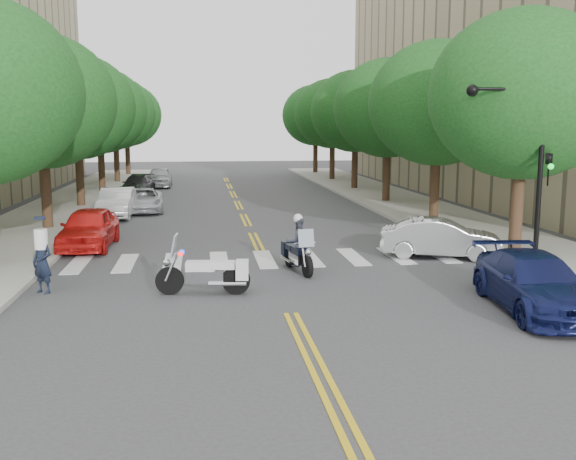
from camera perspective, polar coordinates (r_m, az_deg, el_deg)
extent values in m
plane|color=#38383A|center=(15.73, 0.25, -7.44)|extent=(140.00, 140.00, 0.00)
cube|color=#9E9991|center=(37.92, -18.93, 1.98)|extent=(5.00, 60.00, 0.15)
cube|color=#9E9991|center=(38.95, 9.67, 2.53)|extent=(5.00, 60.00, 0.15)
cylinder|color=#382316|center=(29.83, -20.70, 3.13)|extent=(0.44, 0.44, 3.32)
ellipsoid|color=#144819|center=(29.71, -21.13, 10.63)|extent=(6.40, 6.40, 5.76)
cylinder|color=#382316|center=(37.64, -18.00, 4.41)|extent=(0.44, 0.44, 3.32)
ellipsoid|color=#144819|center=(37.54, -18.30, 10.35)|extent=(6.40, 6.40, 5.76)
cylinder|color=#382316|center=(45.51, -16.23, 5.24)|extent=(0.44, 0.44, 3.32)
ellipsoid|color=#144819|center=(45.44, -16.46, 10.16)|extent=(6.40, 6.40, 5.76)
cylinder|color=#382316|center=(53.42, -14.98, 5.83)|extent=(0.44, 0.44, 3.32)
ellipsoid|color=#144819|center=(53.36, -15.16, 10.01)|extent=(6.40, 6.40, 5.76)
cylinder|color=#382316|center=(61.36, -14.05, 6.26)|extent=(0.44, 0.44, 3.32)
ellipsoid|color=#144819|center=(61.30, -14.20, 9.90)|extent=(6.40, 6.40, 5.76)
cylinder|color=#382316|center=(23.76, 19.65, 1.79)|extent=(0.44, 0.44, 3.32)
ellipsoid|color=#144819|center=(23.61, 20.17, 11.22)|extent=(6.40, 6.40, 5.76)
cylinder|color=#382316|center=(31.03, 12.90, 3.71)|extent=(0.44, 0.44, 3.32)
ellipsoid|color=#144819|center=(30.92, 13.16, 10.92)|extent=(6.40, 6.40, 5.76)
cylinder|color=#382316|center=(38.60, 8.74, 4.86)|extent=(0.44, 0.44, 3.32)
ellipsoid|color=#144819|center=(38.51, 8.88, 10.66)|extent=(6.40, 6.40, 5.76)
cylinder|color=#382316|center=(46.31, 5.94, 5.62)|extent=(0.44, 0.44, 3.32)
ellipsoid|color=#144819|center=(46.24, 6.02, 10.45)|extent=(6.40, 6.40, 5.76)
cylinder|color=#382316|center=(54.11, 3.94, 6.16)|extent=(0.44, 0.44, 3.32)
ellipsoid|color=#144819|center=(54.04, 3.99, 10.29)|extent=(6.40, 6.40, 5.76)
cylinder|color=#382316|center=(61.95, 2.45, 6.55)|extent=(0.44, 0.44, 3.32)
ellipsoid|color=#144819|center=(61.90, 2.47, 10.16)|extent=(6.40, 6.40, 5.76)
cylinder|color=black|center=(21.15, 21.49, 4.48)|extent=(0.16, 0.16, 6.00)
cylinder|color=black|center=(20.57, 18.94, 11.76)|extent=(2.40, 0.10, 0.10)
sphere|color=black|center=(20.11, 16.07, 11.83)|extent=(0.36, 0.36, 0.36)
imported|color=black|center=(21.26, 22.11, 5.01)|extent=(0.16, 0.20, 1.00)
sphere|color=#0CCC26|center=(21.13, 22.33, 5.24)|extent=(0.18, 0.18, 0.18)
cylinder|color=black|center=(19.31, 1.74, -3.27)|extent=(0.27, 0.69, 0.67)
cylinder|color=black|center=(20.77, 0.19, -2.38)|extent=(0.31, 0.69, 0.67)
cube|color=silver|center=(20.06, 0.89, -2.48)|extent=(0.48, 0.93, 0.32)
cube|color=black|center=(19.92, 0.99, -1.84)|extent=(0.48, 0.75, 0.22)
cube|color=black|center=(20.42, 0.47, -1.51)|extent=(0.49, 0.61, 0.16)
cube|color=black|center=(20.85, 0.06, -1.61)|extent=(0.48, 0.38, 0.44)
cube|color=#8C99A5|center=(19.26, 1.61, -0.72)|extent=(0.51, 0.25, 0.54)
cube|color=red|center=(19.49, 1.77, -1.14)|extent=(0.12, 0.12, 0.08)
cube|color=#0C26E5|center=(19.41, 1.11, -1.18)|extent=(0.12, 0.12, 0.08)
imported|color=#474C56|center=(19.96, 0.89, -1.04)|extent=(0.86, 0.73, 1.56)
sphere|color=silver|center=(19.85, 0.90, 1.03)|extent=(0.30, 0.30, 0.30)
cylinder|color=black|center=(17.66, -10.47, -4.45)|extent=(0.78, 0.24, 0.76)
cylinder|color=black|center=(17.48, -4.63, -4.47)|extent=(0.78, 0.28, 0.76)
cube|color=silver|center=(17.52, -7.39, -4.08)|extent=(1.04, 0.46, 0.36)
cube|color=silver|center=(17.47, -7.78, -3.18)|extent=(0.82, 0.48, 0.25)
cube|color=silver|center=(17.41, -5.76, -3.11)|extent=(0.66, 0.51, 0.18)
cube|color=silver|center=(17.41, -4.09, -3.54)|extent=(0.39, 0.53, 0.50)
cube|color=#8C99A5|center=(17.44, -10.09, -1.38)|extent=(0.23, 0.58, 0.61)
cube|color=red|center=(17.32, -9.51, -2.11)|extent=(0.12, 0.12, 0.09)
cube|color=#0C26E5|center=(17.58, -9.40, -1.94)|extent=(0.12, 0.12, 0.09)
imported|color=black|center=(18.67, -20.99, -2.72)|extent=(0.74, 0.67, 1.70)
imported|color=silver|center=(22.86, 13.42, -0.70)|extent=(4.35, 2.71, 1.35)
imported|color=#111748|center=(16.97, 21.07, -4.39)|extent=(2.44, 4.98, 1.39)
imported|color=red|center=(25.07, -17.28, 0.18)|extent=(1.94, 4.51, 1.52)
imported|color=silver|center=(33.19, -14.95, 2.36)|extent=(1.59, 4.47, 1.47)
imported|color=#A3A6AB|center=(35.05, -12.76, 2.60)|extent=(2.38, 4.61, 1.24)
imported|color=black|center=(43.80, -13.22, 3.90)|extent=(2.19, 4.62, 1.30)
imported|color=#949599|center=(49.17, -11.34, 4.63)|extent=(1.82, 4.43, 1.50)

